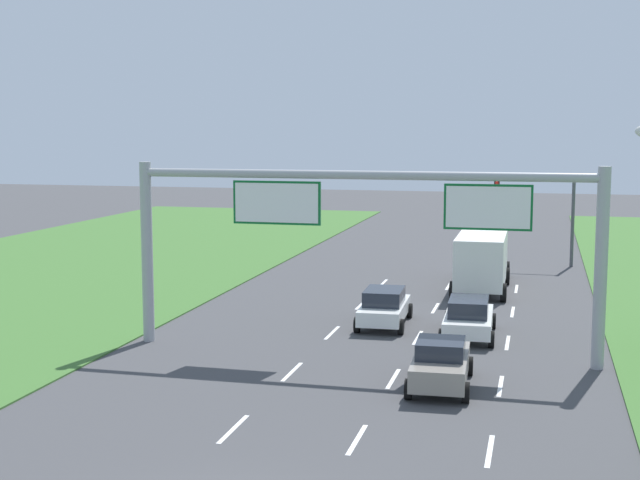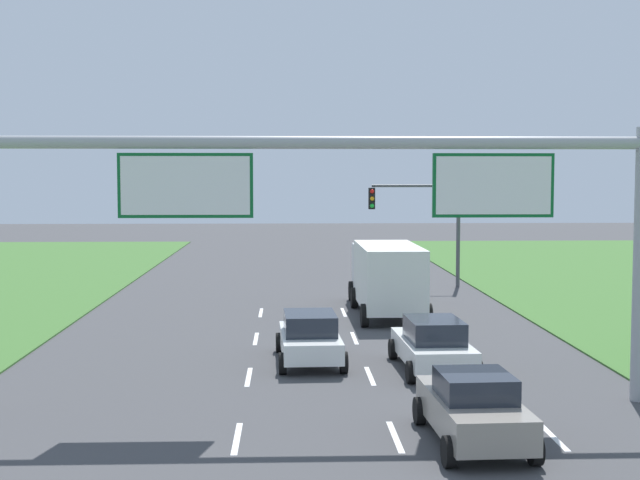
{
  "view_description": "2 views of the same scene",
  "coord_description": "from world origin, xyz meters",
  "px_view_note": "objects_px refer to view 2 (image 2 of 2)",
  "views": [
    {
      "loc": [
        6.33,
        -16.52,
        8.3
      ],
      "look_at": [
        -2.06,
        17.22,
        3.9
      ],
      "focal_mm": 50.0,
      "sensor_mm": 36.0,
      "label": 1
    },
    {
      "loc": [
        -0.63,
        -7.28,
        5.78
      ],
      "look_at": [
        0.33,
        18.75,
        3.89
      ],
      "focal_mm": 50.0,
      "sensor_mm": 36.0,
      "label": 2
    }
  ],
  "objects_px": {
    "car_mid_lane": "(433,344)",
    "sign_gantry": "(317,211)",
    "car_lead_silver": "(310,337)",
    "box_truck": "(386,275)",
    "traffic_light_mast": "(421,213)",
    "car_near_red": "(473,408)"
  },
  "relations": [
    {
      "from": "traffic_light_mast",
      "to": "box_truck",
      "type": "bearing_deg",
      "value": -107.79
    },
    {
      "from": "box_truck",
      "to": "sign_gantry",
      "type": "distance_m",
      "value": 15.49
    },
    {
      "from": "car_lead_silver",
      "to": "sign_gantry",
      "type": "distance_m",
      "value": 6.46
    },
    {
      "from": "box_truck",
      "to": "traffic_light_mast",
      "type": "relative_size",
      "value": 1.5
    },
    {
      "from": "car_near_red",
      "to": "sign_gantry",
      "type": "distance_m",
      "value": 6.31
    },
    {
      "from": "car_lead_silver",
      "to": "box_truck",
      "type": "relative_size",
      "value": 0.53
    },
    {
      "from": "car_mid_lane",
      "to": "sign_gantry",
      "type": "height_order",
      "value": "sign_gantry"
    },
    {
      "from": "car_lead_silver",
      "to": "sign_gantry",
      "type": "xyz_separation_m",
      "value": [
        0.06,
        -4.99,
        4.1
      ]
    },
    {
      "from": "car_mid_lane",
      "to": "traffic_light_mast",
      "type": "height_order",
      "value": "traffic_light_mast"
    },
    {
      "from": "car_mid_lane",
      "to": "traffic_light_mast",
      "type": "distance_m",
      "value": 20.13
    },
    {
      "from": "box_truck",
      "to": "car_lead_silver",
      "type": "bearing_deg",
      "value": -109.76
    },
    {
      "from": "sign_gantry",
      "to": "traffic_light_mast",
      "type": "height_order",
      "value": "sign_gantry"
    },
    {
      "from": "car_lead_silver",
      "to": "car_mid_lane",
      "type": "height_order",
      "value": "car_mid_lane"
    },
    {
      "from": "car_mid_lane",
      "to": "sign_gantry",
      "type": "relative_size",
      "value": 0.26
    },
    {
      "from": "car_lead_silver",
      "to": "box_truck",
      "type": "bearing_deg",
      "value": 68.37
    },
    {
      "from": "car_near_red",
      "to": "box_truck",
      "type": "relative_size",
      "value": 0.51
    },
    {
      "from": "box_truck",
      "to": "sign_gantry",
      "type": "relative_size",
      "value": 0.49
    },
    {
      "from": "sign_gantry",
      "to": "car_near_red",
      "type": "bearing_deg",
      "value": -47.24
    },
    {
      "from": "car_mid_lane",
      "to": "box_truck",
      "type": "bearing_deg",
      "value": 88.99
    },
    {
      "from": "car_near_red",
      "to": "sign_gantry",
      "type": "xyz_separation_m",
      "value": [
        -3.25,
        3.51,
        4.11
      ]
    },
    {
      "from": "car_near_red",
      "to": "car_lead_silver",
      "type": "distance_m",
      "value": 9.12
    },
    {
      "from": "car_near_red",
      "to": "traffic_light_mast",
      "type": "relative_size",
      "value": 0.76
    }
  ]
}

